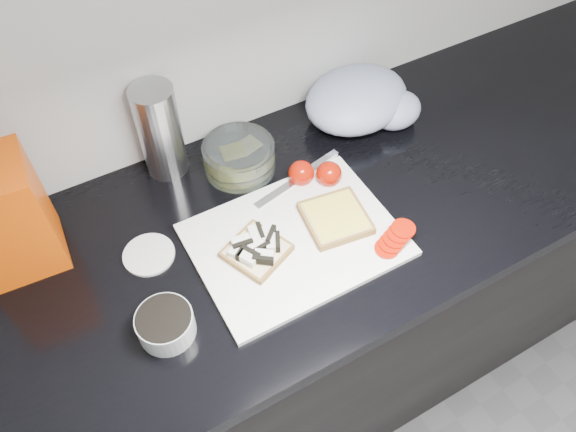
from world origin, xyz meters
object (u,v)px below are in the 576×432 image
at_px(cutting_board, 295,240).
at_px(bread_bag, 4,218).
at_px(glass_bowl, 239,157).
at_px(steel_canister, 160,131).

bearing_deg(cutting_board, bread_bag, 154.26).
height_order(glass_bowl, bread_bag, bread_bag).
relative_size(bread_bag, steel_canister, 1.10).
height_order(bread_bag, steel_canister, bread_bag).
relative_size(cutting_board, bread_bag, 1.69).
relative_size(glass_bowl, steel_canister, 0.73).
relative_size(cutting_board, steel_canister, 1.85).
distance_m(bread_bag, steel_canister, 0.34).
bearing_deg(bread_bag, steel_canister, 18.41).
bearing_deg(glass_bowl, cutting_board, -88.49).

